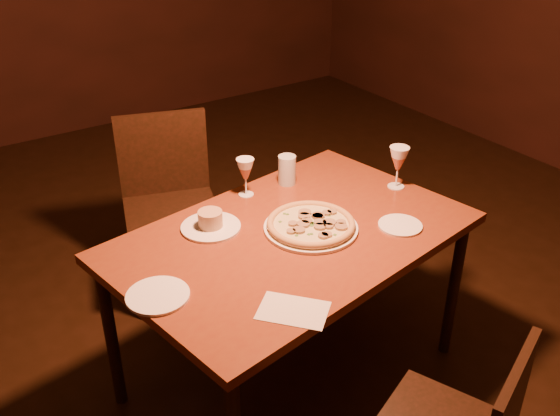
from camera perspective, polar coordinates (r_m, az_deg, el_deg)
floor at (r=2.76m, az=0.26°, el=-17.50°), size 7.00×7.00×0.00m
dining_table at (r=2.47m, az=1.10°, el=-3.58°), size 1.51×1.10×0.74m
chair_far at (r=3.17m, az=-10.08°, el=0.82°), size 0.57×0.57×0.93m
pizza_plate at (r=2.45m, az=2.84°, el=-1.54°), size 0.37×0.37×0.04m
ramekin_saucer at (r=2.47m, az=-6.37°, el=-1.36°), size 0.24×0.24×0.08m
wine_glass_far at (r=2.67m, az=-3.16°, el=2.83°), size 0.08×0.08×0.17m
wine_glass_right at (r=2.78m, az=10.72°, el=3.67°), size 0.09×0.09×0.19m
water_tumbler at (r=2.78m, az=0.64°, el=3.51°), size 0.08×0.08×0.13m
side_plate_left at (r=2.13m, az=-11.11°, el=-7.87°), size 0.21×0.21×0.01m
side_plate_near at (r=2.52m, az=10.93°, el=-1.57°), size 0.17×0.17×0.01m
menu_card at (r=2.04m, az=1.21°, el=-9.35°), size 0.26×0.27×0.00m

